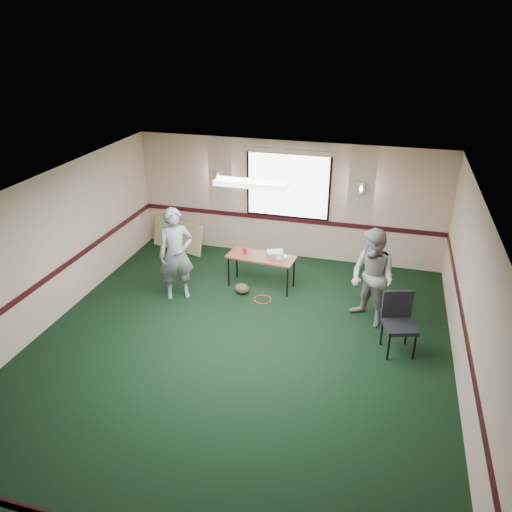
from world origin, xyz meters
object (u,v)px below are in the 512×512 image
(conference_chair, at_px, (399,318))
(projector, at_px, (275,254))
(person_left, at_px, (176,254))
(person_right, at_px, (372,278))
(folding_table, at_px, (261,258))

(conference_chair, bearing_deg, projector, 130.20)
(conference_chair, xyz_separation_m, person_left, (-4.23, 0.66, 0.33))
(projector, relative_size, person_right, 0.18)
(folding_table, xyz_separation_m, person_right, (2.24, -0.77, 0.26))
(projector, bearing_deg, person_left, -172.03)
(person_left, relative_size, person_right, 1.03)
(person_right, bearing_deg, conference_chair, -15.39)
(folding_table, relative_size, person_right, 0.79)
(person_left, bearing_deg, projector, -2.23)
(conference_chair, bearing_deg, folding_table, 133.99)
(folding_table, relative_size, conference_chair, 1.39)
(folding_table, bearing_deg, person_left, -145.60)
(projector, height_order, conference_chair, conference_chair)
(conference_chair, bearing_deg, person_left, 153.70)
(conference_chair, height_order, person_right, person_right)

